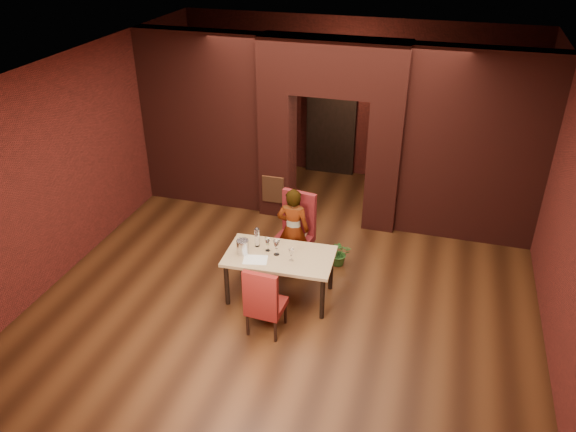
# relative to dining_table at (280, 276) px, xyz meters

# --- Properties ---
(floor) EXTENTS (8.00, 8.00, 0.00)m
(floor) POSITION_rel_dining_table_xyz_m (0.13, 0.55, -0.36)
(floor) COLOR #462411
(floor) RESTS_ON ground
(ceiling) EXTENTS (7.00, 8.00, 0.04)m
(ceiling) POSITION_rel_dining_table_xyz_m (0.13, 0.55, 2.84)
(ceiling) COLOR silver
(ceiling) RESTS_ON ground
(wall_back) EXTENTS (7.00, 0.04, 3.20)m
(wall_back) POSITION_rel_dining_table_xyz_m (0.13, 4.55, 1.24)
(wall_back) COLOR maroon
(wall_back) RESTS_ON ground
(wall_front) EXTENTS (7.00, 0.04, 3.20)m
(wall_front) POSITION_rel_dining_table_xyz_m (0.13, -3.45, 1.24)
(wall_front) COLOR maroon
(wall_front) RESTS_ON ground
(wall_left) EXTENTS (0.04, 8.00, 3.20)m
(wall_left) POSITION_rel_dining_table_xyz_m (-3.37, 0.55, 1.24)
(wall_left) COLOR maroon
(wall_left) RESTS_ON ground
(wall_right) EXTENTS (0.04, 8.00, 3.20)m
(wall_right) POSITION_rel_dining_table_xyz_m (3.63, 0.55, 1.24)
(wall_right) COLOR maroon
(wall_right) RESTS_ON ground
(pillar_left) EXTENTS (0.55, 0.55, 2.30)m
(pillar_left) POSITION_rel_dining_table_xyz_m (-0.82, 2.55, 0.79)
(pillar_left) COLOR maroon
(pillar_left) RESTS_ON ground
(pillar_right) EXTENTS (0.55, 0.55, 2.30)m
(pillar_right) POSITION_rel_dining_table_xyz_m (1.08, 2.55, 0.79)
(pillar_right) COLOR maroon
(pillar_right) RESTS_ON ground
(lintel) EXTENTS (2.45, 0.55, 0.90)m
(lintel) POSITION_rel_dining_table_xyz_m (0.13, 2.55, 2.39)
(lintel) COLOR maroon
(lintel) RESTS_ON ground
(wing_wall_left) EXTENTS (2.28, 0.35, 3.20)m
(wing_wall_left) POSITION_rel_dining_table_xyz_m (-2.23, 2.55, 1.24)
(wing_wall_left) COLOR maroon
(wing_wall_left) RESTS_ON ground
(wing_wall_right) EXTENTS (2.28, 0.35, 3.20)m
(wing_wall_right) POSITION_rel_dining_table_xyz_m (2.49, 2.55, 1.24)
(wing_wall_right) COLOR maroon
(wing_wall_right) RESTS_ON ground
(vent_panel) EXTENTS (0.40, 0.03, 0.50)m
(vent_panel) POSITION_rel_dining_table_xyz_m (-0.82, 2.25, 0.19)
(vent_panel) COLOR #A65930
(vent_panel) RESTS_ON ground
(rear_door) EXTENTS (0.90, 0.08, 2.10)m
(rear_door) POSITION_rel_dining_table_xyz_m (-0.27, 4.49, 0.69)
(rear_door) COLOR black
(rear_door) RESTS_ON ground
(rear_door_frame) EXTENTS (1.02, 0.04, 2.22)m
(rear_door_frame) POSITION_rel_dining_table_xyz_m (-0.27, 4.45, 0.69)
(rear_door_frame) COLOR black
(rear_door_frame) RESTS_ON ground
(dining_table) EXTENTS (1.56, 0.93, 0.71)m
(dining_table) POSITION_rel_dining_table_xyz_m (0.00, 0.00, 0.00)
(dining_table) COLOR tan
(dining_table) RESTS_ON ground
(chair_far) EXTENTS (0.63, 0.63, 1.20)m
(chair_far) POSITION_rel_dining_table_xyz_m (-0.04, 0.82, 0.24)
(chair_far) COLOR maroon
(chair_far) RESTS_ON ground
(chair_near) EXTENTS (0.49, 0.49, 1.03)m
(chair_near) POSITION_rel_dining_table_xyz_m (0.04, -0.75, 0.16)
(chair_near) COLOR maroon
(chair_near) RESTS_ON ground
(person_seated) EXTENTS (0.51, 0.34, 1.38)m
(person_seated) POSITION_rel_dining_table_xyz_m (-0.02, 0.76, 0.33)
(person_seated) COLOR white
(person_seated) RESTS_ON ground
(wine_glass_a) EXTENTS (0.08, 0.08, 0.20)m
(wine_glass_a) POSITION_rel_dining_table_xyz_m (-0.20, 0.06, 0.46)
(wine_glass_a) COLOR white
(wine_glass_a) RESTS_ON dining_table
(wine_glass_b) EXTENTS (0.09, 0.09, 0.23)m
(wine_glass_b) POSITION_rel_dining_table_xyz_m (-0.05, -0.00, 0.47)
(wine_glass_b) COLOR white
(wine_glass_b) RESTS_ON dining_table
(wine_glass_c) EXTENTS (0.08, 0.08, 0.19)m
(wine_glass_c) POSITION_rel_dining_table_xyz_m (0.20, -0.09, 0.45)
(wine_glass_c) COLOR white
(wine_glass_c) RESTS_ON dining_table
(tasting_sheet) EXTENTS (0.38, 0.31, 0.00)m
(tasting_sheet) POSITION_rel_dining_table_xyz_m (-0.29, -0.22, 0.36)
(tasting_sheet) COLOR white
(tasting_sheet) RESTS_ON dining_table
(wine_bucket) EXTENTS (0.17, 0.17, 0.21)m
(wine_bucket) POSITION_rel_dining_table_xyz_m (-0.51, -0.10, 0.46)
(wine_bucket) COLOR silver
(wine_bucket) RESTS_ON dining_table
(water_bottle) EXTENTS (0.07, 0.07, 0.30)m
(water_bottle) POSITION_rel_dining_table_xyz_m (-0.38, 0.13, 0.51)
(water_bottle) COLOR white
(water_bottle) RESTS_ON dining_table
(potted_plant) EXTENTS (0.42, 0.38, 0.41)m
(potted_plant) POSITION_rel_dining_table_xyz_m (0.66, 1.06, -0.15)
(potted_plant) COLOR #336927
(potted_plant) RESTS_ON ground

